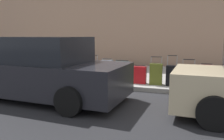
# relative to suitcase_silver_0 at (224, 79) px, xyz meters

# --- Properties ---
(ground_plane) EXTENTS (40.00, 40.00, 0.00)m
(ground_plane) POSITION_rel_suitcase_silver_0_xyz_m (3.28, 0.66, -0.43)
(ground_plane) COLOR black
(sidewalk_curb) EXTENTS (18.00, 5.00, 0.14)m
(sidewalk_curb) POSITION_rel_suitcase_silver_0_xyz_m (3.28, -1.84, -0.36)
(sidewalk_curb) COLOR gray
(sidewalk_curb) RESTS_ON ground_plane
(suitcase_silver_0) EXTENTS (0.43, 0.27, 0.64)m
(suitcase_silver_0) POSITION_rel_suitcase_silver_0_xyz_m (0.00, 0.00, 0.00)
(suitcase_silver_0) COLOR #9EA0A8
(suitcase_silver_0) RESTS_ON sidewalk_curb
(suitcase_maroon_1) EXTENTS (0.38, 0.26, 0.74)m
(suitcase_maroon_1) POSITION_rel_suitcase_silver_0_xyz_m (0.51, 0.05, 0.05)
(suitcase_maroon_1) COLOR maroon
(suitcase_maroon_1) RESTS_ON sidewalk_curb
(suitcase_navy_2) EXTENTS (0.41, 0.20, 0.85)m
(suitcase_navy_2) POSITION_rel_suitcase_silver_0_xyz_m (1.02, 0.05, 0.01)
(suitcase_navy_2) COLOR navy
(suitcase_navy_2) RESTS_ON sidewalk_curb
(suitcase_black_3) EXTENTS (0.35, 0.25, 0.96)m
(suitcase_black_3) POSITION_rel_suitcase_silver_0_xyz_m (1.51, 0.09, 0.03)
(suitcase_black_3) COLOR black
(suitcase_black_3) RESTS_ON sidewalk_curb
(suitcase_olive_4) EXTENTS (0.41, 0.26, 0.91)m
(suitcase_olive_4) POSITION_rel_suitcase_silver_0_xyz_m (1.99, 0.10, 0.05)
(suitcase_olive_4) COLOR #59601E
(suitcase_olive_4) RESTS_ON sidewalk_curb
(suitcase_red_5) EXTENTS (0.48, 0.23, 0.61)m
(suitcase_red_5) POSITION_rel_suitcase_silver_0_xyz_m (2.54, 0.10, -0.01)
(suitcase_red_5) COLOR red
(suitcase_red_5) RESTS_ON sidewalk_curb
(suitcase_teal_6) EXTENTS (0.50, 0.22, 0.74)m
(suitcase_teal_6) POSITION_rel_suitcase_silver_0_xyz_m (3.14, 0.01, 0.05)
(suitcase_teal_6) COLOR #0F606B
(suitcase_teal_6) RESTS_ON sidewalk_curb
(suitcase_silver_7) EXTENTS (0.40, 0.21, 0.78)m
(suitcase_silver_7) POSITION_rel_suitcase_silver_0_xyz_m (3.70, -0.05, 0.07)
(suitcase_silver_7) COLOR #9EA0A8
(suitcase_silver_7) RESTS_ON sidewalk_curb
(suitcase_maroon_8) EXTENTS (0.51, 0.25, 0.89)m
(suitcase_maroon_8) POSITION_rel_suitcase_silver_0_xyz_m (4.26, 0.04, 0.05)
(suitcase_maroon_8) COLOR maroon
(suitcase_maroon_8) RESTS_ON sidewalk_curb
(suitcase_navy_9) EXTENTS (0.48, 0.21, 0.79)m
(suitcase_navy_9) POSITION_rel_suitcase_silver_0_xyz_m (4.87, 0.01, -0.04)
(suitcase_navy_9) COLOR navy
(suitcase_navy_9) RESTS_ON sidewalk_curb
(suitcase_black_10) EXTENTS (0.40, 0.25, 0.93)m
(suitcase_black_10) POSITION_rel_suitcase_silver_0_xyz_m (5.41, -0.04, 0.04)
(suitcase_black_10) COLOR black
(suitcase_black_10) RESTS_ON sidewalk_curb
(fire_hydrant) EXTENTS (0.39, 0.21, 0.81)m
(fire_hydrant) POSITION_rel_suitcase_silver_0_xyz_m (6.35, 0.03, 0.13)
(fire_hydrant) COLOR #D89E0C
(fire_hydrant) RESTS_ON sidewalk_curb
(bollard_post) EXTENTS (0.16, 0.16, 0.75)m
(bollard_post) POSITION_rel_suitcase_silver_0_xyz_m (6.94, 0.18, 0.08)
(bollard_post) COLOR brown
(bollard_post) RESTS_ON sidewalk_curb
(parked_car_charcoal_1) EXTENTS (4.75, 2.24, 1.66)m
(parked_car_charcoal_1) POSITION_rel_suitcase_silver_0_xyz_m (4.79, 2.20, 0.34)
(parked_car_charcoal_1) COLOR black
(parked_car_charcoal_1) RESTS_ON ground_plane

